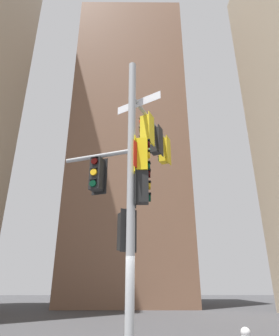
% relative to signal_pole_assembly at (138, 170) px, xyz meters
% --- Properties ---
extents(building_mid_block, '(12.21, 12.21, 34.73)m').
position_rel_signal_pole_assembly_xyz_m(building_mid_block, '(-0.94, 23.38, 12.25)').
color(building_mid_block, brown).
rests_on(building_mid_block, ground).
extents(signal_pole_assembly, '(3.62, 3.46, 8.71)m').
position_rel_signal_pole_assembly_xyz_m(signal_pole_assembly, '(0.00, 0.00, 0.00)').
color(signal_pole_assembly, '#9EA0A3').
rests_on(signal_pole_assembly, ground).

